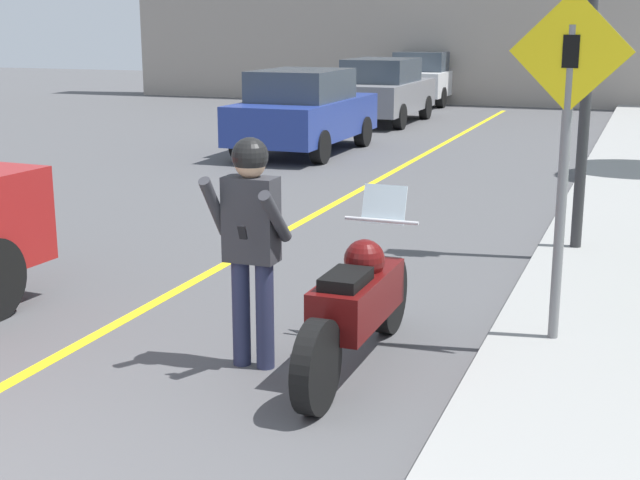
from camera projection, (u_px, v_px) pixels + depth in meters
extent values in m
cube|color=yellow|center=(253.00, 248.00, 10.50)|extent=(0.12, 36.00, 0.01)
cylinder|color=black|center=(317.00, 367.00, 6.03)|extent=(0.14, 0.66, 0.66)
cylinder|color=black|center=(389.00, 295.00, 7.62)|extent=(0.14, 0.66, 0.66)
cube|color=#510C0C|center=(357.00, 298.00, 6.77)|extent=(0.40, 1.20, 0.36)
sphere|color=#510C0C|center=(364.00, 260.00, 6.86)|extent=(0.32, 0.32, 0.32)
cube|color=black|center=(346.00, 280.00, 6.47)|extent=(0.28, 0.48, 0.10)
cylinder|color=silver|center=(381.00, 221.00, 7.20)|extent=(0.62, 0.03, 0.03)
cube|color=silver|center=(384.00, 204.00, 7.24)|extent=(0.36, 0.12, 0.31)
cylinder|color=#282D4C|center=(241.00, 313.00, 6.87)|extent=(0.14, 0.14, 0.84)
cylinder|color=#282D4C|center=(265.00, 316.00, 6.80)|extent=(0.14, 0.14, 0.84)
cube|color=#333338|center=(251.00, 220.00, 6.66)|extent=(0.40, 0.22, 0.65)
cylinder|color=#333338|center=(215.00, 207.00, 6.63)|extent=(0.09, 0.39, 0.50)
cylinder|color=#333338|center=(275.00, 217.00, 6.45)|extent=(0.09, 0.45, 0.45)
sphere|color=tan|center=(250.00, 163.00, 6.55)|extent=(0.23, 0.23, 0.23)
sphere|color=black|center=(250.00, 156.00, 6.54)|extent=(0.28, 0.28, 0.28)
cube|color=black|center=(242.00, 232.00, 6.39)|extent=(0.06, 0.05, 0.11)
cylinder|color=slate|center=(562.00, 187.00, 6.82)|extent=(0.08, 0.08, 2.43)
cube|color=yellow|center=(571.00, 51.00, 6.56)|extent=(0.91, 0.02, 0.91)
cube|color=black|center=(571.00, 51.00, 6.55)|extent=(0.12, 0.01, 0.24)
cylinder|color=#2D2D30|center=(588.00, 74.00, 9.53)|extent=(0.12, 0.12, 3.82)
cylinder|color=black|center=(292.00, 128.00, 19.65)|extent=(0.22, 0.64, 0.64)
cylinder|color=black|center=(363.00, 131.00, 19.08)|extent=(0.22, 0.64, 0.64)
cylinder|color=black|center=(240.00, 143.00, 17.28)|extent=(0.22, 0.64, 0.64)
cylinder|color=black|center=(320.00, 147.00, 16.71)|extent=(0.22, 0.64, 0.64)
cube|color=navy|center=(305.00, 118.00, 18.09)|extent=(1.80, 4.20, 0.76)
cube|color=#38424C|center=(301.00, 85.00, 17.78)|extent=(1.58, 2.18, 0.60)
cylinder|color=black|center=(368.00, 105.00, 25.03)|extent=(0.22, 0.64, 0.64)
cylinder|color=black|center=(425.00, 107.00, 24.46)|extent=(0.22, 0.64, 0.64)
cylinder|color=black|center=(337.00, 114.00, 22.66)|extent=(0.22, 0.64, 0.64)
cylinder|color=black|center=(400.00, 117.00, 22.09)|extent=(0.22, 0.64, 0.64)
cube|color=gray|center=(383.00, 96.00, 23.47)|extent=(1.80, 4.20, 0.76)
cube|color=#38424C|center=(382.00, 70.00, 23.15)|extent=(1.58, 2.18, 0.60)
cylinder|color=black|center=(411.00, 90.00, 30.60)|extent=(0.22, 0.64, 0.64)
cylinder|color=black|center=(459.00, 92.00, 30.03)|extent=(0.22, 0.64, 0.64)
cylinder|color=black|center=(390.00, 96.00, 28.23)|extent=(0.22, 0.64, 0.64)
cylinder|color=black|center=(441.00, 98.00, 27.67)|extent=(0.22, 0.64, 0.64)
cube|color=white|center=(426.00, 82.00, 29.04)|extent=(1.80, 4.20, 0.76)
cube|color=#38424C|center=(425.00, 61.00, 28.73)|extent=(1.58, 2.18, 0.60)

